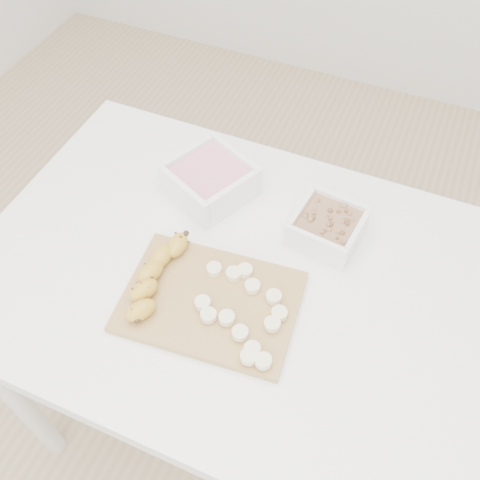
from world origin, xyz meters
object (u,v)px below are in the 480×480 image
at_px(bowl_granola, 327,226).
at_px(banana, 155,277).
at_px(bowl_yogurt, 210,179).
at_px(cutting_board, 210,302).
at_px(table, 234,298).

xyz_separation_m(bowl_granola, banana, (-0.25, -0.24, 0.00)).
height_order(bowl_yogurt, bowl_granola, bowl_yogurt).
xyz_separation_m(cutting_board, banana, (-0.11, -0.01, 0.02)).
bearing_deg(cutting_board, bowl_yogurt, 115.07).
bearing_deg(bowl_yogurt, banana, -87.46).
bearing_deg(bowl_granola, table, -131.99).
height_order(table, cutting_board, cutting_board).
relative_size(table, banana, 5.02).
bearing_deg(banana, bowl_yogurt, 101.32).
relative_size(cutting_board, banana, 1.56).
distance_m(table, bowl_yogurt, 0.25).
bearing_deg(table, cutting_board, -96.58).
relative_size(bowl_granola, cutting_board, 0.46).
distance_m(table, banana, 0.19).
distance_m(table, cutting_board, 0.13).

